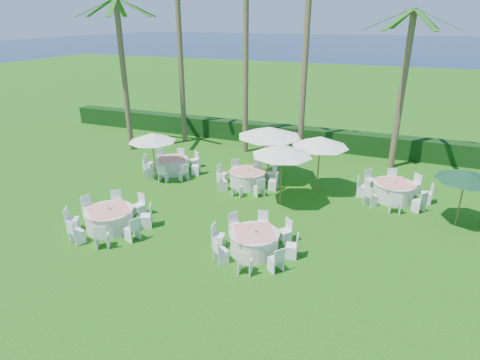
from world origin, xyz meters
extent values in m
plane|color=#18550E|center=(0.00, 0.00, 0.00)|extent=(120.00, 120.00, 0.00)
cube|color=black|center=(0.00, 12.00, 0.60)|extent=(34.00, 1.00, 1.20)
plane|color=#061A41|center=(0.00, 102.00, 0.00)|extent=(260.00, 260.00, 0.00)
cylinder|color=silver|center=(-4.29, -1.04, 0.38)|extent=(1.75, 1.75, 0.76)
cylinder|color=silver|center=(-4.29, -1.04, 0.77)|extent=(1.83, 1.83, 0.03)
cube|color=#EF897C|center=(-4.29, -1.04, 0.80)|extent=(1.99, 1.99, 0.01)
cylinder|color=silver|center=(-4.29, -1.04, 0.88)|extent=(0.12, 0.12, 0.16)
cube|color=white|center=(-3.08, -0.39, 0.46)|extent=(0.58, 0.58, 0.91)
cube|color=white|center=(-3.89, 0.27, 0.46)|extent=(0.53, 0.53, 0.91)
cube|color=white|center=(-4.93, 0.17, 0.46)|extent=(0.58, 0.58, 0.91)
cube|color=white|center=(-5.60, -0.64, 0.46)|extent=(0.53, 0.53, 0.91)
cube|color=white|center=(-5.49, -1.68, 0.46)|extent=(0.58, 0.58, 0.91)
cube|color=white|center=(-4.68, -2.35, 0.46)|extent=(0.53, 0.53, 0.91)
cube|color=white|center=(-3.64, -2.25, 0.46)|extent=(0.58, 0.58, 0.91)
cube|color=white|center=(-2.97, -1.44, 0.46)|extent=(0.53, 0.53, 0.91)
cylinder|color=silver|center=(1.41, -0.53, 0.36)|extent=(1.65, 1.65, 0.72)
cylinder|color=silver|center=(1.41, -0.53, 0.73)|extent=(1.72, 1.72, 0.03)
cube|color=#EF897C|center=(1.41, -0.53, 0.75)|extent=(1.82, 1.82, 0.01)
cylinder|color=silver|center=(1.41, -0.53, 0.84)|extent=(0.11, 0.11, 0.15)
cube|color=white|center=(2.69, -0.37, 0.43)|extent=(0.45, 0.45, 0.86)
cube|color=white|center=(2.20, 0.49, 0.43)|extent=(0.56, 0.56, 0.86)
cube|color=white|center=(1.25, 0.75, 0.43)|extent=(0.45, 0.45, 0.86)
cube|color=white|center=(0.39, 0.26, 0.43)|extent=(0.56, 0.56, 0.86)
cube|color=white|center=(0.13, -0.69, 0.43)|extent=(0.45, 0.45, 0.86)
cube|color=white|center=(0.61, -1.55, 0.43)|extent=(0.56, 0.56, 0.86)
cube|color=white|center=(1.57, -1.81, 0.43)|extent=(0.45, 0.45, 0.86)
cube|color=white|center=(2.43, -1.33, 0.43)|extent=(0.56, 0.56, 0.86)
cylinder|color=silver|center=(-5.16, 5.03, 0.36)|extent=(1.65, 1.65, 0.72)
cylinder|color=silver|center=(-5.16, 5.03, 0.73)|extent=(1.72, 1.72, 0.03)
cube|color=#EF897C|center=(-5.16, 5.03, 0.75)|extent=(1.85, 1.85, 0.01)
cylinder|color=silver|center=(-5.16, 5.03, 0.84)|extent=(0.11, 0.11, 0.15)
cube|color=white|center=(-3.89, 5.28, 0.43)|extent=(0.47, 0.47, 0.86)
cube|color=white|center=(-4.44, 6.11, 0.43)|extent=(0.56, 0.56, 0.86)
cube|color=white|center=(-5.41, 6.30, 0.43)|extent=(0.47, 0.47, 0.86)
cube|color=white|center=(-6.24, 5.75, 0.43)|extent=(0.56, 0.56, 0.86)
cube|color=white|center=(-6.43, 4.78, 0.43)|extent=(0.47, 0.47, 0.86)
cube|color=white|center=(-5.88, 3.96, 0.43)|extent=(0.56, 0.56, 0.86)
cube|color=white|center=(-4.91, 3.76, 0.43)|extent=(0.47, 0.47, 0.86)
cube|color=white|center=(-4.09, 4.31, 0.43)|extent=(0.56, 0.56, 0.86)
cylinder|color=silver|center=(-0.90, 4.84, 0.36)|extent=(1.66, 1.66, 0.72)
cylinder|color=silver|center=(-0.90, 4.84, 0.73)|extent=(1.73, 1.73, 0.03)
cube|color=#EF897C|center=(-0.90, 4.84, 0.75)|extent=(1.74, 1.74, 0.01)
cylinder|color=silver|center=(-0.90, 4.84, 0.84)|extent=(0.12, 0.12, 0.15)
cube|color=white|center=(0.01, 5.76, 0.43)|extent=(0.57, 0.57, 0.86)
cube|color=white|center=(-0.91, 6.13, 0.43)|extent=(0.41, 0.41, 0.86)
cube|color=white|center=(-1.82, 5.74, 0.43)|extent=(0.57, 0.57, 0.86)
cube|color=white|center=(-2.19, 4.83, 0.43)|extent=(0.41, 0.41, 0.86)
cube|color=white|center=(-1.80, 3.91, 0.43)|extent=(0.57, 0.57, 0.86)
cube|color=white|center=(-0.89, 3.54, 0.43)|extent=(0.41, 0.41, 0.86)
cube|color=white|center=(0.03, 3.93, 0.43)|extent=(0.57, 0.57, 0.86)
cube|color=white|center=(0.40, 4.85, 0.43)|extent=(0.41, 0.41, 0.86)
cylinder|color=silver|center=(5.66, 5.79, 0.38)|extent=(1.73, 1.73, 0.75)
cylinder|color=silver|center=(5.66, 5.79, 0.76)|extent=(1.80, 1.80, 0.03)
cube|color=#EF897C|center=(5.66, 5.79, 0.79)|extent=(1.89, 1.89, 0.01)
cylinder|color=silver|center=(5.66, 5.79, 0.87)|extent=(0.12, 0.12, 0.16)
cube|color=white|center=(7.00, 5.93, 0.45)|extent=(0.46, 0.46, 0.90)
cube|color=white|center=(6.51, 6.84, 0.45)|extent=(0.59, 0.59, 0.90)
cube|color=white|center=(5.52, 7.14, 0.45)|extent=(0.46, 0.46, 0.90)
cube|color=white|center=(4.61, 6.65, 0.45)|extent=(0.59, 0.59, 0.90)
cube|color=white|center=(4.31, 5.66, 0.45)|extent=(0.46, 0.46, 0.90)
cube|color=white|center=(4.80, 4.74, 0.45)|extent=(0.59, 0.59, 0.90)
cube|color=white|center=(5.79, 4.45, 0.45)|extent=(0.46, 0.46, 0.90)
cube|color=white|center=(6.71, 4.94, 0.45)|extent=(0.59, 0.59, 0.90)
cylinder|color=brown|center=(-5.46, 3.89, 1.15)|extent=(0.06, 0.06, 2.29)
cone|color=white|center=(-5.46, 3.89, 2.18)|extent=(2.30, 2.30, 0.41)
sphere|color=brown|center=(-5.46, 3.89, 2.32)|extent=(0.09, 0.09, 0.09)
cylinder|color=brown|center=(1.16, 3.42, 1.31)|extent=(0.06, 0.06, 2.62)
cone|color=white|center=(1.16, 3.42, 2.49)|extent=(2.55, 2.55, 0.47)
sphere|color=brown|center=(1.16, 3.42, 2.65)|extent=(0.10, 0.10, 0.10)
cylinder|color=brown|center=(-0.20, 5.89, 1.30)|extent=(0.06, 0.06, 2.61)
cone|color=white|center=(-0.20, 5.89, 2.48)|extent=(3.09, 3.09, 0.47)
sphere|color=brown|center=(-0.20, 5.89, 2.64)|extent=(0.10, 0.10, 0.10)
cylinder|color=brown|center=(2.36, 5.33, 1.28)|extent=(0.06, 0.06, 2.56)
cone|color=white|center=(2.36, 5.33, 2.44)|extent=(2.55, 2.55, 0.46)
sphere|color=brown|center=(2.36, 5.33, 2.60)|extent=(0.10, 0.10, 0.10)
cylinder|color=brown|center=(8.05, 4.18, 1.11)|extent=(0.05, 0.05, 2.21)
cone|color=#103A22|center=(8.05, 4.18, 2.10)|extent=(2.21, 2.21, 0.40)
sphere|color=brown|center=(8.05, 4.18, 2.24)|extent=(0.09, 0.09, 0.09)
cylinder|color=brown|center=(-7.34, 10.29, 4.78)|extent=(0.32, 0.32, 9.56)
cylinder|color=brown|center=(-2.91, 9.75, 4.87)|extent=(0.32, 0.32, 9.74)
cylinder|color=brown|center=(0.42, 9.85, 6.41)|extent=(0.32, 0.32, 12.82)
cylinder|color=brown|center=(5.39, 10.15, 3.97)|extent=(0.32, 0.32, 7.93)
cube|color=#185314|center=(6.49, 10.10, 7.45)|extent=(2.22, 0.38, 1.00)
cube|color=#185314|center=(5.98, 11.07, 7.45)|extent=(1.42, 2.01, 1.00)
cube|color=#185314|center=(4.89, 11.12, 7.45)|extent=(1.26, 2.09, 1.00)
cube|color=#185314|center=(4.30, 10.20, 7.45)|extent=(2.22, 0.38, 1.00)
cube|color=#185314|center=(4.80, 9.22, 7.45)|extent=(1.42, 2.01, 1.00)
cube|color=#185314|center=(5.90, 9.17, 7.45)|extent=(1.26, 2.09, 1.00)
cylinder|color=brown|center=(-9.52, 7.53, 4.26)|extent=(0.32, 0.32, 8.51)
cube|color=#185314|center=(-8.43, 7.46, 8.03)|extent=(2.22, 0.42, 1.00)
cube|color=#185314|center=(-8.91, 8.44, 8.03)|extent=(1.46, 1.99, 1.00)
cube|color=#185314|center=(-10.00, 8.51, 8.03)|extent=(1.23, 2.10, 1.00)
cube|color=#185314|center=(-10.61, 7.60, 8.03)|extent=(2.22, 0.42, 1.00)
cube|color=#185314|center=(-10.13, 6.62, 8.03)|extent=(1.46, 1.99, 1.00)
cube|color=#185314|center=(-9.03, 6.55, 8.03)|extent=(1.23, 2.10, 1.00)
camera|label=1|loc=(5.39, -11.79, 7.58)|focal=30.00mm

